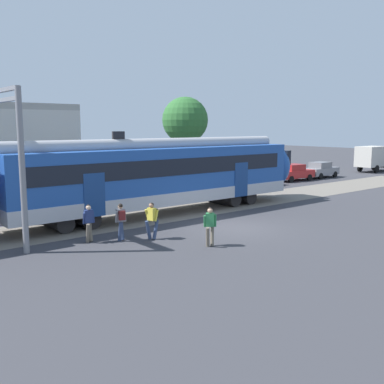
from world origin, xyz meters
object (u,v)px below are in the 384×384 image
(pedestrian_green, at_px, (210,223))
(parked_car_red, at_px, (294,172))
(commuter_train, at_px, (6,188))
(pedestrian_yellow, at_px, (152,217))
(box_truck, at_px, (374,157))
(parked_car_grey, at_px, (321,170))
(pedestrian_navy, at_px, (89,220))
(pedestrian_grey, at_px, (121,219))
(parked_car_black, at_px, (258,177))

(pedestrian_green, height_order, parked_car_red, pedestrian_green)
(commuter_train, height_order, pedestrian_green, commuter_train)
(commuter_train, height_order, pedestrian_yellow, commuter_train)
(box_truck, bearing_deg, parked_car_grey, 179.01)
(pedestrian_yellow, distance_m, box_truck, 37.38)
(pedestrian_green, xyz_separation_m, box_truck, (34.96, 11.99, 0.58))
(pedestrian_navy, xyz_separation_m, pedestrian_green, (3.62, -3.82, 0.03))
(parked_car_grey, height_order, box_truck, box_truck)
(parked_car_grey, bearing_deg, commuter_train, -170.74)
(pedestrian_grey, distance_m, pedestrian_yellow, 1.37)
(pedestrian_navy, xyz_separation_m, parked_car_grey, (28.91, 8.34, -0.18))
(pedestrian_yellow, distance_m, parked_car_black, 19.34)
(pedestrian_grey, relative_size, box_truck, 0.32)
(pedestrian_green, bearing_deg, parked_car_grey, 25.67)
(pedestrian_yellow, distance_m, parked_car_red, 24.37)
(pedestrian_grey, distance_m, parked_car_red, 25.27)
(pedestrian_yellow, relative_size, pedestrian_green, 1.00)
(pedestrian_grey, xyz_separation_m, parked_car_red, (23.58, 9.08, -0.21))
(pedestrian_grey, bearing_deg, parked_car_black, 25.35)
(commuter_train, distance_m, parked_car_red, 27.68)
(commuter_train, xyz_separation_m, box_truck, (40.95, 4.94, -0.68))
(pedestrian_green, relative_size, parked_car_black, 0.42)
(commuter_train, distance_m, pedestrian_green, 9.34)
(pedestrian_yellow, bearing_deg, commuter_train, 136.66)
(pedestrian_grey, relative_size, pedestrian_yellow, 1.00)
(pedestrian_navy, xyz_separation_m, pedestrian_yellow, (2.42, -1.30, 0.03))
(pedestrian_green, height_order, parked_car_black, pedestrian_green)
(pedestrian_grey, xyz_separation_m, pedestrian_yellow, (1.23, -0.62, 0.00))
(pedestrian_navy, bearing_deg, pedestrian_yellow, -28.14)
(commuter_train, height_order, pedestrian_grey, commuter_train)
(commuter_train, bearing_deg, pedestrian_navy, -53.67)
(pedestrian_navy, distance_m, box_truck, 39.44)
(parked_car_black, xyz_separation_m, parked_car_grey, (9.49, 0.38, 0.00))
(commuter_train, relative_size, pedestrian_navy, 22.83)
(commuter_train, xyz_separation_m, pedestrian_navy, (2.38, -3.24, -1.29))
(commuter_train, height_order, box_truck, commuter_train)
(pedestrian_grey, xyz_separation_m, parked_car_black, (18.22, 8.63, -0.21))
(commuter_train, xyz_separation_m, parked_car_red, (27.16, 5.17, -1.47))
(pedestrian_navy, bearing_deg, commuter_train, 126.33)
(box_truck, bearing_deg, pedestrian_yellow, -165.33)
(pedestrian_green, xyz_separation_m, parked_car_grey, (25.29, 12.16, -0.21))
(pedestrian_navy, xyz_separation_m, parked_car_black, (19.41, 7.95, -0.18))
(box_truck, bearing_deg, pedestrian_navy, -168.04)
(commuter_train, relative_size, pedestrian_grey, 22.83)
(pedestrian_grey, bearing_deg, parked_car_grey, 18.02)
(pedestrian_navy, height_order, parked_car_grey, pedestrian_navy)
(pedestrian_grey, bearing_deg, box_truck, 13.32)
(parked_car_red, bearing_deg, commuter_train, -169.22)
(parked_car_black, xyz_separation_m, box_truck, (19.16, 0.22, 0.79))
(commuter_train, bearing_deg, parked_car_black, 12.21)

